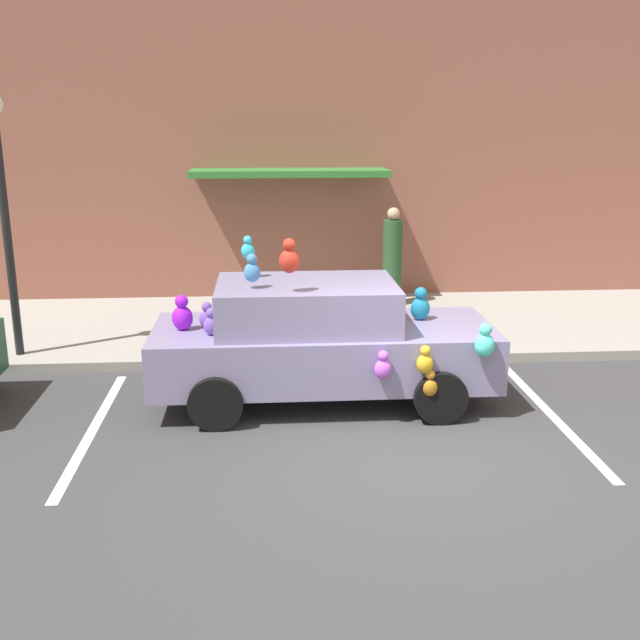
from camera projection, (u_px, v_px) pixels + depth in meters
ground_plane at (419, 456)px, 7.96m from camera, size 60.00×60.00×0.00m
sidewalk at (361, 325)px, 12.75m from camera, size 24.00×4.00×0.15m
storefront_building at (348, 136)px, 13.99m from camera, size 24.00×1.25×6.40m
parking_stripe_front at (552, 415)px, 9.05m from camera, size 0.12×3.60×0.01m
parking_stripe_rear at (94, 428)px, 8.66m from camera, size 0.12×3.60×0.01m
plush_covered_car at (319, 341)px, 9.34m from camera, size 4.25×1.98×2.18m
teddy_bear_on_sidewalk at (311, 325)px, 11.15m from camera, size 0.39×0.33×0.75m
street_lamp_post at (3, 199)px, 10.32m from camera, size 0.28×0.28×3.68m
pedestrian_near_shopfront at (392, 260)px, 13.62m from camera, size 0.36×0.36×1.80m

